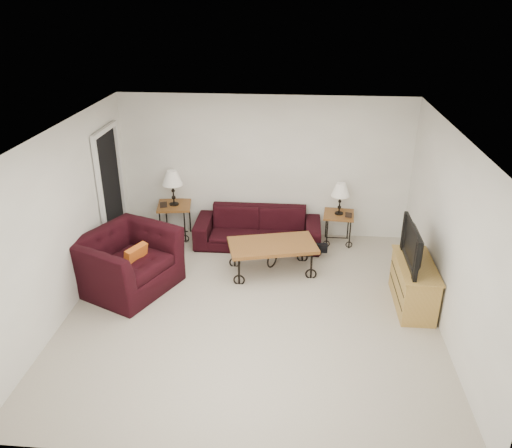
{
  "coord_description": "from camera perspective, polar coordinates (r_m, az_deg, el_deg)",
  "views": [
    {
      "loc": [
        0.57,
        -5.87,
        4.05
      ],
      "look_at": [
        0.0,
        0.7,
        1.0
      ],
      "focal_mm": 35.6,
      "sensor_mm": 36.0,
      "label": 1
    }
  ],
  "objects": [
    {
      "name": "ceiling",
      "position": [
        6.1,
        -0.58,
        10.09
      ],
      "size": [
        5.0,
        5.0,
        0.0
      ],
      "primitive_type": "plane",
      "color": "white",
      "rests_on": "wall_back"
    },
    {
      "name": "tv_stand",
      "position": [
        7.42,
        17.28,
        -6.53
      ],
      "size": [
        0.46,
        1.1,
        0.66
      ],
      "primitive_type": "cube",
      "color": "#C09047",
      "rests_on": "ground"
    },
    {
      "name": "photo_frame_left",
      "position": [
        8.91,
        -10.36,
        2.14
      ],
      "size": [
        0.12,
        0.06,
        0.1
      ],
      "primitive_type": "cube",
      "rotation": [
        0.0,
        0.0,
        0.33
      ],
      "color": "black",
      "rests_on": "side_table_left"
    },
    {
      "name": "wall_front",
      "position": [
        4.42,
        -3.71,
        -14.6
      ],
      "size": [
        5.0,
        0.02,
        2.5
      ],
      "primitive_type": "cube",
      "color": "white",
      "rests_on": "ground"
    },
    {
      "name": "doorway",
      "position": [
        8.66,
        -15.97,
        3.35
      ],
      "size": [
        0.08,
        0.94,
        2.04
      ],
      "primitive_type": "cube",
      "color": "black",
      "rests_on": "ground"
    },
    {
      "name": "armchair",
      "position": [
        7.68,
        -14.28,
        -4.13
      ],
      "size": [
        1.61,
        1.69,
        0.86
      ],
      "primitive_type": "imported",
      "rotation": [
        0.0,
        0.0,
        1.13
      ],
      "color": "black",
      "rests_on": "ground"
    },
    {
      "name": "side_table_right",
      "position": [
        8.94,
        9.18,
        -0.48
      ],
      "size": [
        0.55,
        0.55,
        0.56
      ],
      "primitive_type": "cube",
      "rotation": [
        0.0,
        0.0,
        -0.09
      ],
      "color": "brown",
      "rests_on": "ground"
    },
    {
      "name": "television",
      "position": [
        7.13,
        17.74,
        -2.31
      ],
      "size": [
        0.13,
        0.98,
        0.57
      ],
      "primitive_type": "imported",
      "rotation": [
        0.0,
        0.0,
        -1.57
      ],
      "color": "black",
      "rests_on": "tv_stand"
    },
    {
      "name": "ground",
      "position": [
        7.15,
        -0.49,
        -9.66
      ],
      "size": [
        5.0,
        5.0,
        0.0
      ],
      "primitive_type": "plane",
      "color": "#B8B19D",
      "rests_on": "ground"
    },
    {
      "name": "backpack",
      "position": [
        8.49,
        7.19,
        -2.0
      ],
      "size": [
        0.38,
        0.3,
        0.49
      ],
      "primitive_type": "ellipsoid",
      "rotation": [
        0.0,
        0.0,
        -0.02
      ],
      "color": "black",
      "rests_on": "ground"
    },
    {
      "name": "throw_pillow",
      "position": [
        7.55,
        -13.38,
        -3.78
      ],
      "size": [
        0.26,
        0.4,
        0.39
      ],
      "primitive_type": "cube",
      "rotation": [
        0.0,
        0.0,
        1.13
      ],
      "color": "#D0551A",
      "rests_on": "armchair"
    },
    {
      "name": "wall_left",
      "position": [
        7.19,
        -20.78,
        0.19
      ],
      "size": [
        0.02,
        5.0,
        2.5
      ],
      "primitive_type": "cube",
      "color": "white",
      "rests_on": "ground"
    },
    {
      "name": "photo_frame_right",
      "position": [
        8.68,
        10.36,
        1.0
      ],
      "size": [
        0.11,
        0.05,
        0.09
      ],
      "primitive_type": "cube",
      "rotation": [
        0.0,
        0.0,
        -0.3
      ],
      "color": "black",
      "rests_on": "side_table_right"
    },
    {
      "name": "coffee_table",
      "position": [
        7.93,
        1.83,
        -3.83
      ],
      "size": [
        1.47,
        1.02,
        0.5
      ],
      "primitive_type": "cube",
      "rotation": [
        0.0,
        0.0,
        0.25
      ],
      "color": "brown",
      "rests_on": "ground"
    },
    {
      "name": "wall_back",
      "position": [
        8.84,
        1.01,
        6.37
      ],
      "size": [
        5.0,
        0.02,
        2.5
      ],
      "primitive_type": "cube",
      "color": "white",
      "rests_on": "ground"
    },
    {
      "name": "lamp_right",
      "position": [
        8.72,
        9.42,
        2.82
      ],
      "size": [
        0.34,
        0.34,
        0.56
      ],
      "primitive_type": null,
      "rotation": [
        0.0,
        0.0,
        -0.09
      ],
      "color": "black",
      "rests_on": "side_table_right"
    },
    {
      "name": "sofa",
      "position": [
        8.75,
        0.21,
        -0.44
      ],
      "size": [
        2.15,
        0.84,
        0.63
      ],
      "primitive_type": "imported",
      "color": "black",
      "rests_on": "ground"
    },
    {
      "name": "lamp_left",
      "position": [
        8.91,
        -9.31,
        4.02
      ],
      "size": [
        0.4,
        0.4,
        0.62
      ],
      "primitive_type": null,
      "rotation": [
        0.0,
        0.0,
        0.15
      ],
      "color": "black",
      "rests_on": "side_table_left"
    },
    {
      "name": "wall_right",
      "position": [
        6.78,
        21.0,
        -1.33
      ],
      "size": [
        0.02,
        5.0,
        2.5
      ],
      "primitive_type": "cube",
      "color": "white",
      "rests_on": "ground"
    },
    {
      "name": "side_table_left",
      "position": [
        9.15,
        -9.05,
        0.38
      ],
      "size": [
        0.65,
        0.65,
        0.62
      ],
      "primitive_type": "cube",
      "rotation": [
        0.0,
        0.0,
        0.15
      ],
      "color": "brown",
      "rests_on": "ground"
    }
  ]
}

